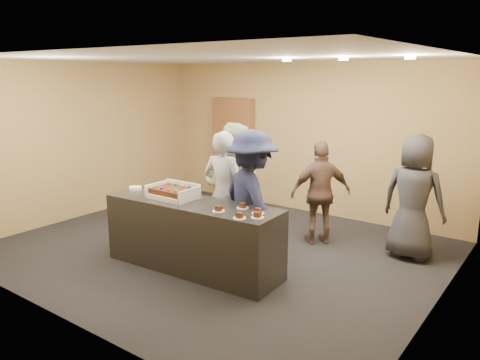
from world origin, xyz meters
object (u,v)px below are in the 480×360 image
at_px(person_navy_man, 252,201).
at_px(person_dark_suit, 414,197).
at_px(storage_cabinet, 233,149).
at_px(plate_stack, 136,188).
at_px(person_brown_extra, 321,193).
at_px(sheet_cake, 173,191).
at_px(cake_box, 174,194).
at_px(serving_counter, 193,236).
at_px(person_server_grey, 224,193).
at_px(person_sage_man, 232,186).

distance_m(person_navy_man, person_dark_suit, 2.23).
xyz_separation_m(storage_cabinet, plate_stack, (0.63, -3.12, -0.09)).
height_order(plate_stack, person_navy_man, person_navy_man).
bearing_deg(person_navy_man, person_brown_extra, -75.43).
relative_size(sheet_cake, person_navy_man, 0.29).
bearing_deg(cake_box, person_brown_extra, 55.93).
relative_size(person_navy_man, person_brown_extra, 1.17).
height_order(person_brown_extra, person_dark_suit, person_dark_suit).
distance_m(serving_counter, person_server_grey, 0.81).
distance_m(plate_stack, person_server_grey, 1.25).
bearing_deg(person_sage_man, sheet_cake, 57.36).
bearing_deg(plate_stack, person_brown_extra, 42.87).
relative_size(cake_box, person_dark_suit, 0.36).
bearing_deg(person_dark_suit, person_brown_extra, 12.22).
distance_m(person_sage_man, person_brown_extra, 1.32).
relative_size(sheet_cake, person_brown_extra, 0.34).
bearing_deg(person_dark_suit, serving_counter, 45.84).
xyz_separation_m(serving_counter, sheet_cake, (-0.34, -0.00, 0.55)).
bearing_deg(person_sage_man, cake_box, 57.01).
bearing_deg(cake_box, plate_stack, -179.28).
height_order(sheet_cake, plate_stack, sheet_cake).
bearing_deg(sheet_cake, cake_box, 89.16).
bearing_deg(plate_stack, cake_box, 0.72).
height_order(serving_counter, person_navy_man, person_navy_man).
relative_size(plate_stack, person_dark_suit, 0.10).
bearing_deg(plate_stack, person_sage_man, 42.98).
xyz_separation_m(cake_box, person_sage_man, (0.26, 0.92, -0.03)).
bearing_deg(person_brown_extra, cake_box, 10.79).
bearing_deg(storage_cabinet, person_sage_man, -53.18).
distance_m(sheet_cake, person_navy_man, 1.05).
height_order(sheet_cake, person_dark_suit, person_dark_suit).
height_order(sheet_cake, person_brown_extra, person_brown_extra).
bearing_deg(sheet_cake, plate_stack, 178.93).
distance_m(serving_counter, sheet_cake, 0.64).
bearing_deg(storage_cabinet, person_dark_suit, -15.44).
relative_size(cake_box, person_brown_extra, 0.40).
xyz_separation_m(serving_counter, person_navy_man, (0.59, 0.49, 0.46)).
bearing_deg(sheet_cake, person_sage_man, 74.40).
bearing_deg(cake_box, sheet_cake, -90.84).
bearing_deg(person_brown_extra, plate_stack, -2.27).
xyz_separation_m(serving_counter, person_sage_man, (-0.07, 0.95, 0.46)).
bearing_deg(person_server_grey, person_sage_man, -86.36).
distance_m(storage_cabinet, cake_box, 3.40).
xyz_separation_m(storage_cabinet, person_server_grey, (1.69, -2.45, -0.14)).
xyz_separation_m(person_sage_man, person_dark_suit, (2.24, 1.12, -0.05)).
distance_m(cake_box, person_sage_man, 0.96).
distance_m(cake_box, person_navy_man, 1.04).
height_order(serving_counter, person_dark_suit, person_dark_suit).
height_order(storage_cabinet, cake_box, storage_cabinet).
height_order(cake_box, person_navy_man, person_navy_man).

